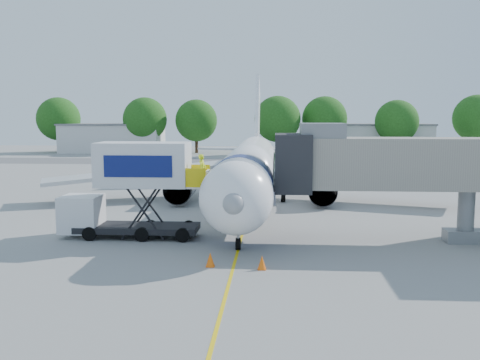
# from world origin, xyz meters

# --- Properties ---
(ground) EXTENTS (160.00, 160.00, 0.00)m
(ground) POSITION_xyz_m (0.00, 0.00, 0.00)
(ground) COLOR gray
(ground) RESTS_ON ground
(guidance_line) EXTENTS (0.15, 70.00, 0.01)m
(guidance_line) POSITION_xyz_m (0.00, 0.00, 0.01)
(guidance_line) COLOR yellow
(guidance_line) RESTS_ON ground
(taxiway_strip) EXTENTS (120.00, 10.00, 0.01)m
(taxiway_strip) POSITION_xyz_m (0.00, 42.00, 0.00)
(taxiway_strip) COLOR #59595B
(taxiway_strip) RESTS_ON ground
(aircraft) EXTENTS (34.17, 37.73, 11.35)m
(aircraft) POSITION_xyz_m (0.00, 4.12, 2.95)
(aircraft) COLOR white
(aircraft) RESTS_ON ground
(jet_bridge) EXTENTS (13.90, 3.20, 6.60)m
(jet_bridge) POSITION_xyz_m (7.99, -7.00, 4.34)
(jet_bridge) COLOR gray
(jet_bridge) RESTS_ON ground
(catering_hiloader) EXTENTS (8.50, 2.44, 5.50)m
(catering_hiloader) POSITION_xyz_m (-6.27, -7.00, 2.76)
(catering_hiloader) COLOR black
(catering_hiloader) RESTS_ON ground
(ground_tug) EXTENTS (3.77, 2.83, 1.35)m
(ground_tug) POSITION_xyz_m (2.55, -18.19, 0.71)
(ground_tug) COLOR silver
(ground_tug) RESTS_ON ground
(safety_cone_a) EXTENTS (0.43, 0.43, 0.68)m
(safety_cone_a) POSITION_xyz_m (-1.09, -12.70, 0.33)
(safety_cone_a) COLOR #FF640D
(safety_cone_a) RESTS_ON ground
(safety_cone_b) EXTENTS (0.41, 0.41, 0.65)m
(safety_cone_b) POSITION_xyz_m (1.34, -13.01, 0.31)
(safety_cone_b) COLOR #FF640D
(safety_cone_b) RESTS_ON ground
(outbuilding_left) EXTENTS (18.40, 8.40, 5.30)m
(outbuilding_left) POSITION_xyz_m (-28.00, 60.00, 2.66)
(outbuilding_left) COLOR silver
(outbuilding_left) RESTS_ON ground
(outbuilding_right) EXTENTS (16.40, 7.40, 5.30)m
(outbuilding_right) POSITION_xyz_m (22.00, 62.00, 2.66)
(outbuilding_right) COLOR silver
(outbuilding_right) RESTS_ON ground
(tree_a) EXTENTS (7.94, 7.94, 10.12)m
(tree_a) POSITION_xyz_m (-38.04, 59.85, 6.14)
(tree_a) COLOR #382314
(tree_a) RESTS_ON ground
(tree_b) EXTENTS (7.87, 7.87, 10.04)m
(tree_b) POSITION_xyz_m (-21.50, 58.46, 6.09)
(tree_b) COLOR #382314
(tree_b) RESTS_ON ground
(tree_c) EXTENTS (7.59, 7.59, 9.67)m
(tree_c) POSITION_xyz_m (-12.35, 59.52, 5.87)
(tree_c) COLOR #382314
(tree_c) RESTS_ON ground
(tree_d) EXTENTS (7.98, 7.98, 10.18)m
(tree_d) POSITION_xyz_m (2.31, 56.07, 6.18)
(tree_d) COLOR #382314
(tree_d) RESTS_ON ground
(tree_e) EXTENTS (7.99, 7.99, 10.18)m
(tree_e) POSITION_xyz_m (10.63, 58.97, 6.18)
(tree_e) COLOR #382314
(tree_e) RESTS_ON ground
(tree_f) EXTENTS (7.44, 7.44, 9.49)m
(tree_f) POSITION_xyz_m (22.83, 57.20, 5.76)
(tree_f) COLOR #382314
(tree_f) RESTS_ON ground
(tree_g) EXTENTS (8.17, 8.17, 10.42)m
(tree_g) POSITION_xyz_m (36.93, 58.98, 6.32)
(tree_g) COLOR #382314
(tree_g) RESTS_ON ground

